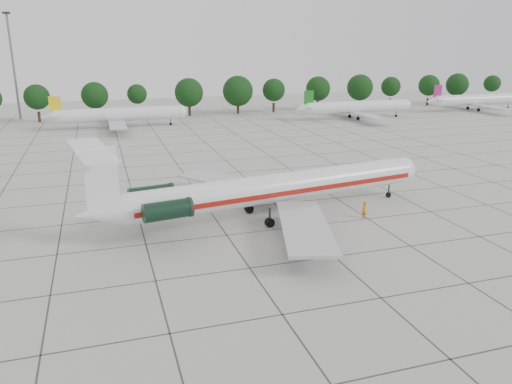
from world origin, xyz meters
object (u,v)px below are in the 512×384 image
Objects in this scene: bg_airliner_e at (477,100)px; floodlight_mast at (13,60)px; bg_airliner_d at (357,107)px; ground_crew at (364,210)px; bg_airliner_c at (119,115)px; main_airliner at (264,189)px.

bg_airliner_e is 1.11× the size of floodlight_mast.
bg_airliner_d is 1.11× the size of floodlight_mast.
bg_airliner_d is at bearing -173.76° from bg_airliner_e.
ground_crew is 0.07× the size of bg_airliner_c.
ground_crew is 0.07× the size of floodlight_mast.
bg_airliner_e is (75.15, 70.70, 1.96)m from ground_crew.
bg_airliner_d is at bearing -142.14° from ground_crew.
bg_airliner_c is (-22.42, 70.44, 1.96)m from ground_crew.
main_airliner is 78.04m from bg_airliner_d.
bg_airliner_e is at bearing -160.96° from ground_crew.
bg_airliner_e reaches higher than ground_crew.
bg_airliner_c is at bearing -42.32° from floodlight_mast.
main_airliner is 68.38m from bg_airliner_c.
ground_crew is 103.20m from bg_airliner_e.
floodlight_mast is at bearing 137.68° from bg_airliner_c.
bg_airliner_c is 1.00× the size of bg_airliner_d.
bg_airliner_e is (85.71, 67.61, -0.46)m from main_airliner.
floodlight_mast reaches higher than bg_airliner_e.
main_airliner is 1.43× the size of bg_airliner_e.
ground_crew is at bearing -136.75° from bg_airliner_e.
floodlight_mast is at bearing -87.72° from ground_crew.
main_airliner is at bearing -80.01° from bg_airliner_c.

